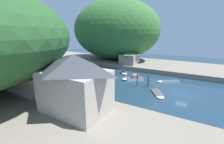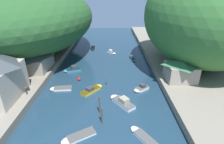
# 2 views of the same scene
# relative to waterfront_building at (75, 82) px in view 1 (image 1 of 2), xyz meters

# --- Properties ---
(water_surface) EXTENTS (130.00, 130.00, 0.00)m
(water_surface) POSITION_rel_waterfront_building_xyz_m (19.84, 16.19, -6.26)
(water_surface) COLOR #1E384C
(water_surface) RESTS_ON ground
(right_bank) EXTENTS (22.00, 120.00, 1.59)m
(right_bank) POSITION_rel_waterfront_building_xyz_m (44.80, 16.19, -5.46)
(right_bank) COLOR gray
(right_bank) RESTS_ON ground
(hillside_right) EXTENTS (29.54, 41.35, 26.90)m
(hillside_right) POSITION_rel_waterfront_building_xyz_m (45.90, 19.09, 8.78)
(hillside_right) COLOR #387033
(hillside_right) RESTS_ON right_bank
(waterfront_building) EXTENTS (7.74, 10.90, 9.05)m
(waterfront_building) POSITION_rel_waterfront_building_xyz_m (0.00, 0.00, 0.00)
(waterfront_building) COLOR #B2A899
(waterfront_building) RESTS_ON left_bank
(boathouse_shed) EXTENTS (7.15, 9.97, 5.64)m
(boathouse_shed) POSITION_rel_waterfront_building_xyz_m (1.66, 14.28, -1.75)
(boathouse_shed) COLOR gray
(boathouse_shed) RESTS_ON left_bank
(right_bank_cottage) EXTENTS (7.07, 6.68, 5.13)m
(right_bank_cottage) POSITION_rel_waterfront_building_xyz_m (38.38, 7.98, -2.03)
(right_bank_cottage) COLOR gray
(right_bank_cottage) RESTS_ON right_bank
(boat_yellow_tender) EXTENTS (2.00, 4.79, 1.18)m
(boat_yellow_tender) POSITION_rel_waterfront_building_xyz_m (29.12, 25.77, -5.90)
(boat_yellow_tender) COLOR teal
(boat_yellow_tender) RESTS_ON water_surface
(boat_navy_launch) EXTENTS (1.66, 4.96, 0.56)m
(boat_navy_launch) POSITION_rel_waterfront_building_xyz_m (14.37, 37.80, -5.98)
(boat_navy_launch) COLOR black
(boat_navy_launch) RESTS_ON water_surface
(boat_far_upstream) EXTENTS (5.34, 3.61, 1.61)m
(boat_far_upstream) POSITION_rel_waterfront_building_xyz_m (10.57, 16.36, -5.77)
(boat_far_upstream) COLOR teal
(boat_far_upstream) RESTS_ON water_surface
(boat_open_rowboat) EXTENTS (5.65, 4.33, 0.39)m
(boat_open_rowboat) POSITION_rel_waterfront_building_xyz_m (16.70, -9.00, -6.07)
(boat_open_rowboat) COLOR silver
(boat_open_rowboat) RESTS_ON water_surface
(boat_cabin_cruiser) EXTENTS (5.48, 6.33, 1.68)m
(boat_cabin_cruiser) POSITION_rel_waterfront_building_xyz_m (24.10, 0.34, -5.76)
(boat_cabin_cruiser) COLOR white
(boat_cabin_cruiser) RESTS_ON water_surface
(boat_moored_right) EXTENTS (4.81, 6.11, 0.43)m
(boat_moored_right) POSITION_rel_waterfront_building_xyz_m (27.19, -9.13, -6.05)
(boat_moored_right) COLOR white
(boat_moored_right) RESTS_ON water_surface
(boat_near_quay) EXTENTS (3.71, 3.39, 1.31)m
(boat_near_quay) POSITION_rel_waterfront_building_xyz_m (21.92, 32.29, -5.87)
(boat_near_quay) COLOR white
(boat_near_quay) RESTS_ON water_surface
(boat_white_cruiser) EXTENTS (5.27, 5.74, 1.18)m
(boat_white_cruiser) POSITION_rel_waterfront_building_xyz_m (17.56, 5.42, -5.88)
(boat_white_cruiser) COLOR gold
(boat_white_cruiser) RESTS_ON water_surface
(boat_mid_channel) EXTENTS (5.21, 2.28, 0.51)m
(boat_mid_channel) POSITION_rel_waterfront_building_xyz_m (9.99, 5.97, -6.01)
(boat_mid_channel) COLOR silver
(boat_mid_channel) RESTS_ON water_surface
(boat_red_skiff) EXTENTS (4.14, 3.71, 1.36)m
(boat_red_skiff) POSITION_rel_waterfront_building_xyz_m (28.88, 5.65, -5.83)
(boat_red_skiff) COLOR silver
(boat_red_skiff) RESTS_ON water_surface
(mooring_post_nearest) EXTENTS (0.29, 0.29, 3.19)m
(mooring_post_nearest) POSITION_rel_waterfront_building_xyz_m (20.36, -5.50, -4.65)
(mooring_post_nearest) COLOR #4C3D2D
(mooring_post_nearest) RESTS_ON water_surface
(mooring_post_second) EXTENTS (0.27, 0.27, 3.67)m
(mooring_post_second) POSITION_rel_waterfront_building_xyz_m (19.79, -2.72, -4.41)
(mooring_post_second) COLOR #4C3D2D
(mooring_post_second) RESTS_ON water_surface
(mooring_post_farthest) EXTENTS (0.21, 0.21, 2.61)m
(mooring_post_farthest) POSITION_rel_waterfront_building_xyz_m (20.86, 8.00, -4.95)
(mooring_post_farthest) COLOR brown
(mooring_post_farthest) RESTS_ON water_surface
(channel_buoy_near) EXTENTS (0.79, 0.79, 1.18)m
(channel_buoy_near) POSITION_rel_waterfront_building_xyz_m (13.63, 10.45, -5.80)
(channel_buoy_near) COLOR red
(channel_buoy_near) RESTS_ON water_surface
(person_on_quay) EXTENTS (0.29, 0.41, 1.69)m
(person_on_quay) POSITION_rel_waterfront_building_xyz_m (4.52, 1.20, -3.69)
(person_on_quay) COLOR #282D3D
(person_on_quay) RESTS_ON left_bank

